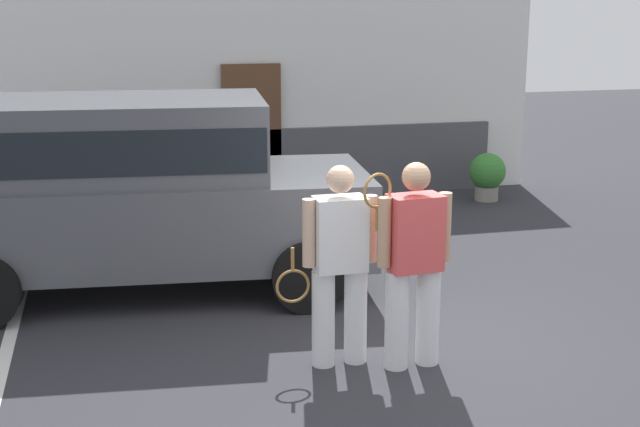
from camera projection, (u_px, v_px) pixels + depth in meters
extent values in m
plane|color=#2D2D33|center=(418.00, 359.00, 7.55)|extent=(40.00, 40.00, 0.00)
cube|color=silver|center=(11.00, 332.00, 8.14)|extent=(0.12, 4.40, 0.01)
cube|color=white|center=(271.00, 88.00, 13.37)|extent=(8.44, 0.30, 3.41)
cube|color=#4C4C51|center=(275.00, 164.00, 13.46)|extent=(7.09, 0.10, 1.10)
cube|color=brown|center=(252.00, 133.00, 13.24)|extent=(0.90, 0.06, 2.10)
cube|color=#4C4F54|center=(151.00, 216.00, 9.22)|extent=(4.76, 2.34, 0.90)
cube|color=#4C4F54|center=(123.00, 137.00, 8.98)|extent=(3.06, 2.03, 0.80)
cube|color=black|center=(123.00, 139.00, 8.98)|extent=(3.00, 2.05, 0.44)
cylinder|color=black|center=(287.00, 228.00, 10.46)|extent=(0.74, 0.33, 0.72)
cylinder|color=black|center=(308.00, 276.00, 8.63)|extent=(0.74, 0.33, 0.72)
cylinder|color=black|center=(20.00, 238.00, 10.01)|extent=(0.74, 0.33, 0.72)
cylinder|color=white|center=(356.00, 315.00, 7.40)|extent=(0.20, 0.20, 0.84)
cylinder|color=white|center=(323.00, 318.00, 7.33)|extent=(0.20, 0.20, 0.84)
cube|color=white|center=(340.00, 234.00, 7.19)|extent=(0.43, 0.28, 0.62)
sphere|color=beige|center=(340.00, 179.00, 7.08)|extent=(0.23, 0.23, 0.23)
cylinder|color=beige|center=(371.00, 229.00, 7.25)|extent=(0.11, 0.11, 0.57)
cylinder|color=beige|center=(309.00, 233.00, 7.11)|extent=(0.11, 0.11, 0.57)
torus|color=olive|center=(293.00, 286.00, 7.24)|extent=(0.37, 0.03, 0.37)
cylinder|color=olive|center=(293.00, 259.00, 7.18)|extent=(0.03, 0.03, 0.20)
cylinder|color=white|center=(428.00, 316.00, 7.37)|extent=(0.20, 0.20, 0.85)
cylinder|color=white|center=(397.00, 320.00, 7.27)|extent=(0.20, 0.20, 0.85)
cube|color=#E04C4C|center=(415.00, 233.00, 7.14)|extent=(0.46, 0.31, 0.64)
sphere|color=tan|center=(416.00, 177.00, 7.03)|extent=(0.24, 0.24, 0.24)
cylinder|color=tan|center=(445.00, 227.00, 7.22)|extent=(0.11, 0.11, 0.58)
cylinder|color=tan|center=(384.00, 232.00, 7.05)|extent=(0.11, 0.11, 0.58)
torus|color=olive|center=(378.00, 191.00, 7.00)|extent=(0.28, 0.13, 0.29)
cylinder|color=olive|center=(377.00, 219.00, 7.05)|extent=(0.03, 0.03, 0.20)
cylinder|color=gray|center=(486.00, 193.00, 13.47)|extent=(0.36, 0.36, 0.22)
sphere|color=#387F33|center=(487.00, 171.00, 13.38)|extent=(0.56, 0.56, 0.56)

